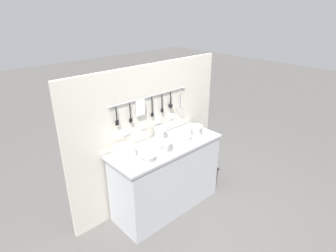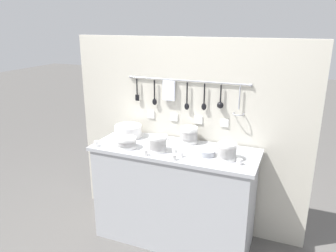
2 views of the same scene
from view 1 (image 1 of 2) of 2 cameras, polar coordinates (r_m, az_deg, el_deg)
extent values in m
plane|color=#514F4C|center=(3.76, -0.29, -15.78)|extent=(20.00, 20.00, 0.00)
cube|color=#ADAFB5|center=(3.28, -0.32, -4.12)|extent=(1.40, 0.54, 0.03)
cube|color=#ADAFB5|center=(3.50, -0.31, -10.45)|extent=(1.34, 0.52, 0.84)
cube|color=beige|center=(3.47, -3.72, -2.02)|extent=(2.20, 0.04, 1.77)
cylinder|color=#93969E|center=(3.26, -3.60, 6.04)|extent=(1.10, 0.01, 0.01)
sphere|color=#93969E|center=(2.96, -11.86, 3.72)|extent=(0.02, 0.02, 0.02)
sphere|color=#93969E|center=(3.61, 3.21, 7.84)|extent=(0.02, 0.02, 0.02)
cylinder|color=black|center=(3.01, -10.44, 2.42)|extent=(0.01, 0.01, 0.15)
cube|color=black|center=(3.05, -10.30, 0.65)|extent=(0.04, 0.01, 0.06)
cylinder|color=#93969E|center=(2.99, -10.68, 3.94)|extent=(0.01, 0.01, 0.02)
cylinder|color=black|center=(3.11, -7.70, 3.04)|extent=(0.01, 0.01, 0.18)
ellipsoid|color=black|center=(3.15, -7.59, 1.12)|extent=(0.04, 0.02, 0.06)
cylinder|color=#93969E|center=(3.09, -7.92, 4.72)|extent=(0.01, 0.01, 0.02)
cube|color=silver|center=(3.18, -5.62, 3.69)|extent=(0.11, 0.02, 0.18)
cylinder|color=#93969E|center=(3.16, -5.82, 5.31)|extent=(0.01, 0.01, 0.02)
cylinder|color=black|center=(3.29, -3.26, 4.26)|extent=(0.01, 0.01, 0.19)
ellipsoid|color=black|center=(3.33, -3.22, 2.32)|extent=(0.04, 0.02, 0.06)
cylinder|color=#93969E|center=(3.26, -3.44, 5.97)|extent=(0.01, 0.01, 0.02)
cylinder|color=black|center=(3.38, -1.23, 4.97)|extent=(0.01, 0.01, 0.18)
ellipsoid|color=black|center=(3.42, -1.21, 3.18)|extent=(0.04, 0.02, 0.06)
cylinder|color=#93969E|center=(3.36, -1.38, 6.53)|extent=(0.01, 0.01, 0.02)
cylinder|color=black|center=(3.47, 0.53, 5.66)|extent=(0.01, 0.01, 0.15)
sphere|color=black|center=(3.50, 0.52, 4.15)|extent=(0.06, 0.06, 0.06)
cylinder|color=#93969E|center=(3.45, 0.40, 7.01)|extent=(0.01, 0.01, 0.02)
cylinder|color=#93969E|center=(3.58, 2.37, 5.89)|extent=(0.01, 0.01, 0.19)
torus|color=#93969E|center=(3.62, 2.34, 3.83)|extent=(0.10, 0.10, 0.01)
cylinder|color=#93969E|center=(3.56, 2.26, 7.50)|extent=(0.01, 0.01, 0.02)
cube|color=white|center=(3.19, -8.38, -1.17)|extent=(0.07, 0.01, 0.07)
cube|color=white|center=(3.32, -5.09, -0.02)|extent=(0.07, 0.01, 0.07)
cube|color=white|center=(3.45, -2.05, 1.04)|extent=(0.07, 0.01, 0.07)
cube|color=white|center=(3.59, 0.76, 2.01)|extent=(0.07, 0.01, 0.07)
cylinder|color=white|center=(3.41, -1.49, -2.14)|extent=(0.15, 0.15, 0.05)
cylinder|color=white|center=(3.40, -1.50, -1.70)|extent=(0.15, 0.15, 0.05)
cylinder|color=white|center=(3.39, -1.50, -1.25)|extent=(0.15, 0.15, 0.05)
cylinder|color=white|center=(3.37, -1.51, -0.80)|extent=(0.15, 0.15, 0.05)
cylinder|color=white|center=(2.95, -3.98, -6.75)|extent=(0.16, 0.16, 0.04)
cylinder|color=white|center=(2.94, -4.00, -6.36)|extent=(0.16, 0.16, 0.04)
cylinder|color=white|center=(2.93, -4.01, -5.96)|extent=(0.16, 0.16, 0.04)
cylinder|color=white|center=(3.51, 5.77, -1.57)|extent=(0.14, 0.14, 0.04)
cylinder|color=white|center=(3.50, 5.79, -1.24)|extent=(0.14, 0.14, 0.04)
cylinder|color=white|center=(3.49, 5.80, -0.90)|extent=(0.14, 0.14, 0.04)
cylinder|color=white|center=(3.48, 5.82, -0.57)|extent=(0.14, 0.14, 0.04)
cylinder|color=white|center=(3.48, 5.83, -0.23)|extent=(0.14, 0.14, 0.04)
cylinder|color=white|center=(3.12, -0.43, -4.86)|extent=(0.14, 0.14, 0.04)
cylinder|color=white|center=(3.11, -0.43, -4.50)|extent=(0.14, 0.14, 0.04)
cylinder|color=white|center=(3.10, -0.44, -4.14)|extent=(0.14, 0.14, 0.04)
cylinder|color=white|center=(3.09, -0.44, -3.78)|extent=(0.14, 0.14, 0.04)
cylinder|color=white|center=(3.08, -0.44, -3.41)|extent=(0.14, 0.14, 0.04)
cylinder|color=white|center=(3.07, -8.78, -6.01)|extent=(0.25, 0.25, 0.01)
cylinder|color=white|center=(3.07, -8.79, -5.87)|extent=(0.25, 0.25, 0.01)
cylinder|color=white|center=(3.07, -8.80, -5.72)|extent=(0.25, 0.25, 0.01)
cylinder|color=white|center=(3.06, -8.81, -5.58)|extent=(0.25, 0.25, 0.01)
cylinder|color=white|center=(3.06, -8.82, -5.43)|extent=(0.25, 0.25, 0.01)
cylinder|color=white|center=(3.05, -8.83, -5.29)|extent=(0.25, 0.25, 0.01)
cylinder|color=white|center=(3.05, -8.84, -5.14)|extent=(0.25, 0.25, 0.01)
cylinder|color=white|center=(3.04, -8.85, -4.99)|extent=(0.25, 0.25, 0.01)
cylinder|color=white|center=(3.04, -8.86, -4.85)|extent=(0.25, 0.25, 0.01)
cylinder|color=white|center=(3.04, -8.87, -4.70)|extent=(0.25, 0.25, 0.01)
cylinder|color=white|center=(3.03, -8.88, -4.55)|extent=(0.25, 0.25, 0.01)
cylinder|color=white|center=(3.03, -8.89, -4.40)|extent=(0.25, 0.25, 0.01)
cylinder|color=#93969E|center=(3.42, 3.81, -2.24)|extent=(0.13, 0.13, 0.04)
cylinder|color=white|center=(3.02, 0.32, -5.93)|extent=(0.04, 0.04, 0.05)
cylinder|color=white|center=(3.55, 7.73, -1.33)|extent=(0.04, 0.04, 0.05)
cylinder|color=white|center=(3.22, 0.93, -3.86)|extent=(0.04, 0.04, 0.05)
cylinder|color=white|center=(3.28, -4.36, -3.39)|extent=(0.04, 0.04, 0.05)
cylinder|color=white|center=(3.23, 2.97, -3.82)|extent=(0.04, 0.04, 0.05)
cylinder|color=white|center=(3.17, -2.82, -4.39)|extent=(0.04, 0.04, 0.05)
cylinder|color=white|center=(3.16, 3.58, -4.45)|extent=(0.04, 0.04, 0.05)
cylinder|color=white|center=(2.77, -7.20, -9.05)|extent=(0.04, 0.04, 0.05)
camera|label=2|loc=(2.93, 51.32, 4.98)|focal=35.00mm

